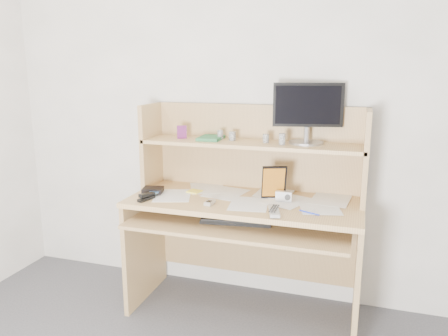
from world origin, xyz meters
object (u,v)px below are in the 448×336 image
(tv_remote, at_px, (274,211))
(game_case, at_px, (274,182))
(keyboard, at_px, (237,219))
(monitor, at_px, (308,111))
(desk, at_px, (247,205))

(tv_remote, height_order, game_case, game_case)
(keyboard, distance_m, monitor, 0.78)
(desk, distance_m, game_case, 0.24)
(game_case, height_order, monitor, monitor)
(desk, height_order, game_case, desk)
(tv_remote, relative_size, game_case, 0.92)
(tv_remote, distance_m, game_case, 0.28)
(game_case, distance_m, monitor, 0.47)
(desk, distance_m, monitor, 0.68)
(keyboard, height_order, monitor, monitor)
(desk, bearing_deg, tv_remote, -51.50)
(game_case, xyz_separation_m, monitor, (0.16, 0.15, 0.42))
(monitor, bearing_deg, game_case, -150.07)
(keyboard, bearing_deg, game_case, 37.12)
(desk, bearing_deg, game_case, -7.58)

